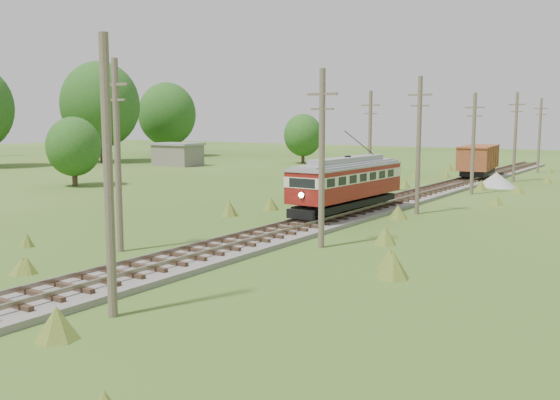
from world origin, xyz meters
The scene contains 17 objects.
railbed_main centered at (0.00, 34.00, 0.19)m, with size 3.60×96.00×0.57m.
streetcar centered at (0.00, 27.18, 2.38)m, with size 2.81×10.95×4.97m.
gondola centered at (0.00, 56.47, 2.19)m, with size 4.01×9.34×3.01m.
gravel_pile centered at (3.31, 51.09, 0.63)m, with size 3.69×3.91×1.34m.
utility_pole_r_1 centered at (3.10, 5.00, 4.40)m, with size 0.30×0.30×8.80m.
utility_pole_r_2 centered at (3.30, 18.00, 4.42)m, with size 1.60×0.30×8.60m.
utility_pole_r_3 centered at (3.20, 31.00, 4.63)m, with size 1.60×0.30×9.00m.
utility_pole_r_4 centered at (3.00, 44.00, 4.32)m, with size 1.60×0.30×8.40m.
utility_pole_r_5 centered at (3.40, 57.00, 4.58)m, with size 1.60×0.30×8.90m.
utility_pole_r_6 centered at (3.20, 70.00, 4.47)m, with size 1.60×0.30×8.70m.
utility_pole_l_a centered at (-4.20, 12.00, 4.63)m, with size 1.60×0.30×9.00m.
utility_pole_l_b centered at (-4.50, 40.00, 4.42)m, with size 1.60×0.30×8.60m.
tree_left_4 centered at (-54.00, 54.00, 8.37)m, with size 11.34×11.34×14.61m.
tree_left_5 centered at (-56.00, 70.00, 7.12)m, with size 9.66×9.66×12.44m.
tree_mid_a centered at (-28.00, 68.00, 4.02)m, with size 5.46×5.46×7.03m.
tree_mid_c centered at (-30.00, 30.00, 3.71)m, with size 5.04×5.04×6.49m.
shed centered at (-40.00, 55.00, 1.57)m, with size 6.40×4.40×3.10m.
Camera 1 is at (18.01, -8.07, 6.19)m, focal length 40.00 mm.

